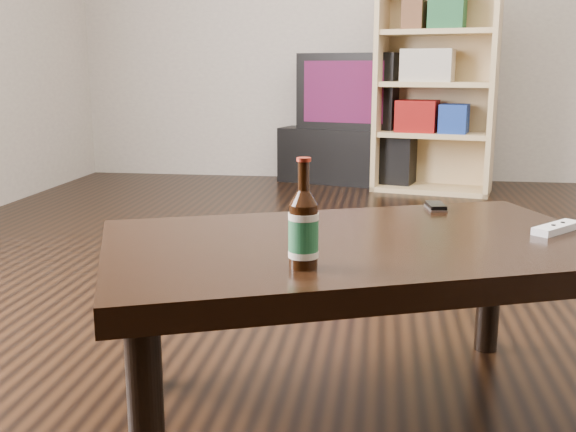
# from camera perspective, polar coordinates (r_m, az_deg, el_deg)

# --- Properties ---
(floor) EXTENTS (5.00, 6.00, 0.01)m
(floor) POSITION_cam_1_polar(r_m,az_deg,el_deg) (2.17, 14.54, -9.86)
(floor) COLOR black
(floor) RESTS_ON ground
(tv_stand) EXTENTS (1.06, 0.73, 0.39)m
(tv_stand) POSITION_cam_1_polar(r_m,az_deg,el_deg) (4.89, 5.43, 5.19)
(tv_stand) COLOR black
(tv_stand) RESTS_ON floor
(tv) EXTENTS (0.78, 0.61, 0.52)m
(tv) POSITION_cam_1_polar(r_m,az_deg,el_deg) (4.86, 5.54, 10.49)
(tv) COLOR black
(tv) RESTS_ON tv_stand
(bookshelf) EXTENTS (0.81, 0.50, 1.40)m
(bookshelf) POSITION_cam_1_polar(r_m,az_deg,el_deg) (4.56, 12.36, 11.21)
(bookshelf) COLOR tan
(bookshelf) RESTS_ON floor
(coffee_table) EXTENTS (1.29, 1.03, 0.42)m
(coffee_table) POSITION_cam_1_polar(r_m,az_deg,el_deg) (1.55, 5.92, -3.97)
(coffee_table) COLOR black
(coffee_table) RESTS_ON floor
(beer_bottle) EXTENTS (0.07, 0.07, 0.21)m
(beer_bottle) POSITION_cam_1_polar(r_m,az_deg,el_deg) (1.29, 1.32, -1.16)
(beer_bottle) COLOR black
(beer_bottle) RESTS_ON coffee_table
(phone) EXTENTS (0.06, 0.10, 0.02)m
(phone) POSITION_cam_1_polar(r_m,az_deg,el_deg) (1.89, 12.40, 0.80)
(phone) COLOR #A3A3A6
(phone) RESTS_ON coffee_table
(remote) EXTENTS (0.14, 0.15, 0.02)m
(remote) POSITION_cam_1_polar(r_m,az_deg,el_deg) (1.71, 21.80, -0.94)
(remote) COLOR silver
(remote) RESTS_ON coffee_table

